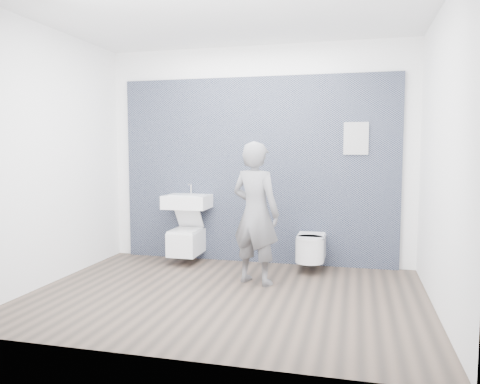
% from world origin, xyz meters
% --- Properties ---
extents(ground, '(4.00, 4.00, 0.00)m').
position_xyz_m(ground, '(0.00, 0.00, 0.00)').
color(ground, brown).
rests_on(ground, ground).
extents(room_shell, '(4.00, 4.00, 4.00)m').
position_xyz_m(room_shell, '(0.00, 0.00, 1.74)').
color(room_shell, white).
rests_on(room_shell, ground).
extents(tile_wall, '(3.60, 0.06, 2.40)m').
position_xyz_m(tile_wall, '(0.00, 1.47, 0.00)').
color(tile_wall, black).
rests_on(tile_wall, ground).
extents(washbasin, '(0.57, 0.43, 0.43)m').
position_xyz_m(washbasin, '(-0.87, 1.22, 0.80)').
color(washbasin, white).
rests_on(washbasin, ground).
extents(toilet_square, '(0.36, 0.53, 0.64)m').
position_xyz_m(toilet_square, '(-0.87, 1.18, 0.29)').
color(toilet_square, white).
rests_on(toilet_square, ground).
extents(toilet_rounded, '(0.34, 0.57, 0.31)m').
position_xyz_m(toilet_rounded, '(0.74, 1.15, 0.29)').
color(toilet_rounded, white).
rests_on(toilet_rounded, ground).
extents(info_placard, '(0.30, 0.03, 0.39)m').
position_xyz_m(info_placard, '(1.25, 1.43, 0.00)').
color(info_placard, white).
rests_on(info_placard, ground).
extents(visitor, '(0.66, 0.54, 1.56)m').
position_xyz_m(visitor, '(0.20, 0.49, 0.78)').
color(visitor, slate).
rests_on(visitor, ground).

